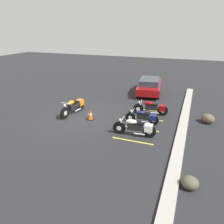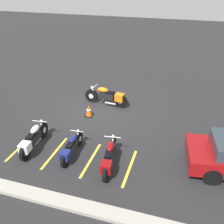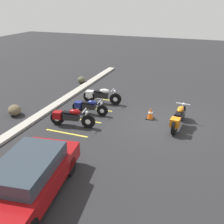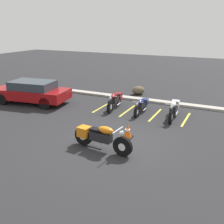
% 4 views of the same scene
% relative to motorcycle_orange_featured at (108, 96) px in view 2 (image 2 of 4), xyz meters
% --- Properties ---
extents(ground, '(60.00, 60.00, 0.00)m').
position_rel_motorcycle_orange_featured_xyz_m(ground, '(0.31, 0.65, -0.50)').
color(ground, '#262628').
extents(motorcycle_orange_featured, '(2.40, 0.70, 0.94)m').
position_rel_motorcycle_orange_featured_xyz_m(motorcycle_orange_featured, '(0.00, 0.00, 0.00)').
color(motorcycle_orange_featured, black).
rests_on(motorcycle_orange_featured, ground).
extents(parked_bike_0, '(0.69, 2.20, 0.87)m').
position_rel_motorcycle_orange_featured_xyz_m(parked_bike_0, '(-1.60, 4.76, -0.04)').
color(parked_bike_0, black).
rests_on(parked_bike_0, ground).
extents(parked_bike_1, '(0.55, 1.97, 0.77)m').
position_rel_motorcycle_orange_featured_xyz_m(parked_bike_1, '(-0.03, 4.59, -0.09)').
color(parked_bike_1, black).
rests_on(parked_bike_1, ground).
extents(parked_bike_2, '(0.65, 2.25, 0.88)m').
position_rel_motorcycle_orange_featured_xyz_m(parked_bike_2, '(1.61, 4.59, -0.03)').
color(parked_bike_2, black).
rests_on(parked_bike_2, ground).
extents(concrete_curb, '(18.00, 0.50, 0.12)m').
position_rel_motorcycle_orange_featured_xyz_m(concrete_curb, '(0.31, 6.78, -0.44)').
color(concrete_curb, '#A8A399').
rests_on(concrete_curb, ground).
extents(traffic_cone, '(0.40, 0.40, 0.59)m').
position_rel_motorcycle_orange_featured_xyz_m(traffic_cone, '(0.52, 1.42, -0.22)').
color(traffic_cone, black).
rests_on(traffic_cone, ground).
extents(stall_line_0, '(0.10, 2.10, 0.00)m').
position_rel_motorcycle_orange_featured_xyz_m(stall_line_0, '(-2.32, 4.58, -0.50)').
color(stall_line_0, gold).
rests_on(stall_line_0, ground).
extents(stall_line_1, '(0.10, 2.10, 0.00)m').
position_rel_motorcycle_orange_featured_xyz_m(stall_line_1, '(-0.80, 4.58, -0.50)').
color(stall_line_1, gold).
rests_on(stall_line_1, ground).
extents(stall_line_2, '(0.10, 2.10, 0.00)m').
position_rel_motorcycle_orange_featured_xyz_m(stall_line_2, '(0.71, 4.58, -0.50)').
color(stall_line_2, gold).
rests_on(stall_line_2, ground).
extents(stall_line_3, '(0.10, 2.10, 0.00)m').
position_rel_motorcycle_orange_featured_xyz_m(stall_line_3, '(2.23, 4.58, -0.50)').
color(stall_line_3, gold).
rests_on(stall_line_3, ground).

